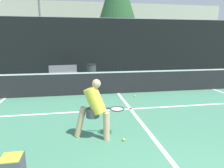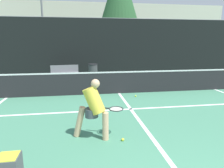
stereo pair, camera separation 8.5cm
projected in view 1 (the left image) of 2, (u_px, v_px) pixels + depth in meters
court_service_line at (130, 109)px, 6.56m from camera, size 8.25×0.10×0.01m
court_center_mark at (137, 117)px, 5.83m from camera, size 0.10×5.62×0.01m
net at (118, 82)px, 8.43m from camera, size 11.09×0.09×1.07m
fence_back at (104, 48)px, 12.52m from camera, size 24.00×0.06×3.59m
player_practicing at (95, 107)px, 4.44m from camera, size 1.23×0.47×1.39m
tennis_ball_scattered_0 at (99, 98)px, 7.72m from camera, size 0.07×0.07×0.07m
tennis_ball_scattered_5 at (135, 96)px, 8.00m from camera, size 0.07×0.07×0.07m
tennis_ball_scattered_6 at (124, 139)px, 4.46m from camera, size 0.07×0.07×0.07m
courtside_bench at (63, 72)px, 11.24m from camera, size 1.58×0.58×0.86m
trash_bin at (92, 72)px, 11.37m from camera, size 0.54×0.54×0.92m
parked_car at (63, 61)px, 15.72m from camera, size 1.72×4.38×1.52m
tree_mid at (38, 27)px, 20.09m from camera, size 3.60×3.60×4.08m
building_far at (89, 31)px, 26.62m from camera, size 36.00×2.40×6.97m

